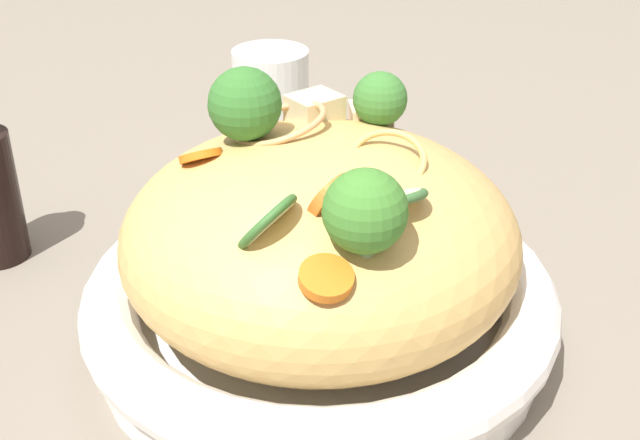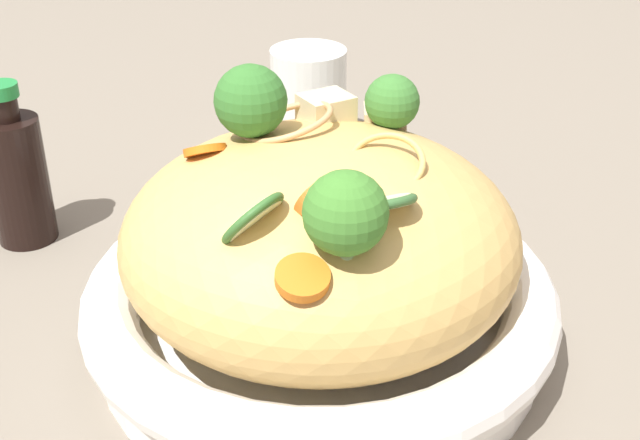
% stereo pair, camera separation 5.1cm
% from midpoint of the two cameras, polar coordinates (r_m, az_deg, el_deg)
% --- Properties ---
extents(ground_plane, '(3.00, 3.00, 0.00)m').
position_cam_midpoint_polar(ground_plane, '(0.56, 2.63, -8.17)').
color(ground_plane, '#746B5D').
extents(serving_bowl, '(0.30, 0.30, 0.05)m').
position_cam_midpoint_polar(serving_bowl, '(0.55, 2.70, -5.83)').
color(serving_bowl, white).
rests_on(serving_bowl, ground_plane).
extents(noodle_heap, '(0.25, 0.25, 0.13)m').
position_cam_midpoint_polar(noodle_heap, '(0.52, 2.83, -1.22)').
color(noodle_heap, tan).
rests_on(noodle_heap, serving_bowl).
extents(broccoli_florets, '(0.14, 0.17, 0.07)m').
position_cam_midpoint_polar(broccoli_florets, '(0.48, 2.66, 5.37)').
color(broccoli_florets, '#91B66C').
rests_on(broccoli_florets, serving_bowl).
extents(carrot_coins, '(0.06, 0.16, 0.04)m').
position_cam_midpoint_polar(carrot_coins, '(0.45, 0.77, 0.61)').
color(carrot_coins, orange).
rests_on(carrot_coins, serving_bowl).
extents(zucchini_slices, '(0.11, 0.07, 0.03)m').
position_cam_midpoint_polar(zucchini_slices, '(0.44, 3.56, 0.59)').
color(zucchini_slices, beige).
rests_on(zucchini_slices, serving_bowl).
extents(chicken_chunks, '(0.08, 0.04, 0.03)m').
position_cam_midpoint_polar(chicken_chunks, '(0.56, 4.66, 7.00)').
color(chicken_chunks, beige).
rests_on(chicken_chunks, serving_bowl).
extents(soy_sauce_bottle, '(0.05, 0.05, 0.13)m').
position_cam_midpoint_polar(soy_sauce_bottle, '(0.68, -17.76, 2.79)').
color(soy_sauce_bottle, black).
rests_on(soy_sauce_bottle, ground_plane).
extents(drinking_glass, '(0.07, 0.07, 0.10)m').
position_cam_midpoint_polar(drinking_glass, '(0.81, 1.05, 8.10)').
color(drinking_glass, silver).
rests_on(drinking_glass, ground_plane).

